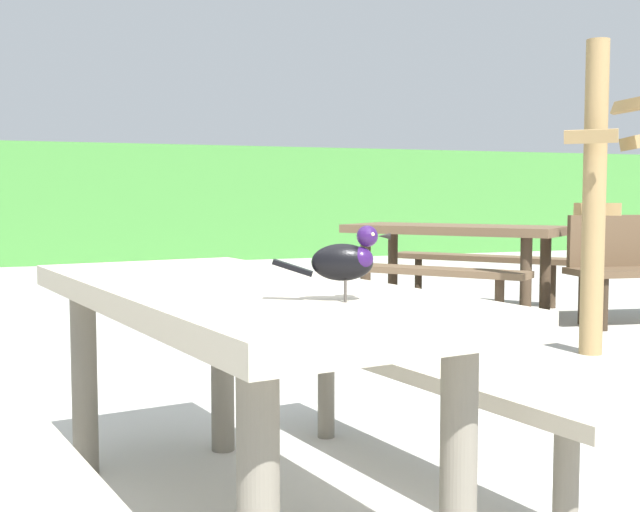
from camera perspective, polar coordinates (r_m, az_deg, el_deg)
hedge_wall at (r=12.78m, az=-19.20°, el=3.53°), size 28.00×1.79×1.73m
picnic_table_foreground at (r=2.41m, az=-6.06°, el=-6.24°), size 1.94×1.96×0.74m
bird_grackle at (r=1.95m, az=1.89°, el=-0.23°), size 0.27×0.14×0.18m
picnic_table_mid_right at (r=6.91m, az=9.42°, el=0.63°), size 2.37×2.38×0.74m
stalk_post_right_side at (r=5.29m, az=18.87°, el=4.11°), size 0.56×0.51×1.94m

